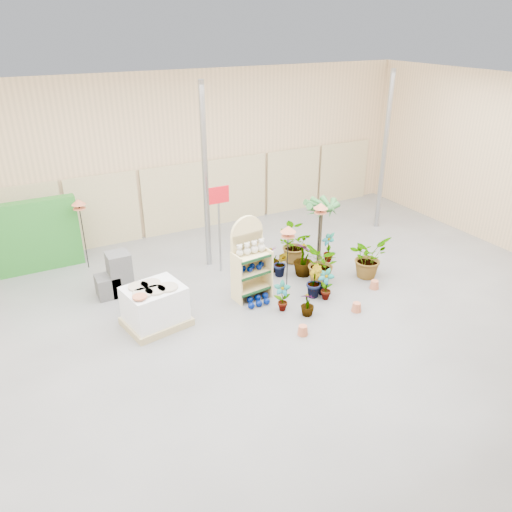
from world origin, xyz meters
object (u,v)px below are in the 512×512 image
at_px(bird_table_front, 288,231).
at_px(potted_plant_2, 322,264).
at_px(pallet_stack, 155,306).
at_px(display_shelf, 249,261).

relative_size(bird_table_front, potted_plant_2, 1.74).
relative_size(pallet_stack, potted_plant_2, 1.39).
bearing_deg(potted_plant_2, pallet_stack, 178.67).
height_order(display_shelf, bird_table_front, display_shelf).
height_order(display_shelf, potted_plant_2, display_shelf).
bearing_deg(pallet_stack, bird_table_front, -15.60).
xyz_separation_m(display_shelf, pallet_stack, (-2.24, -0.18, -0.43)).
height_order(pallet_stack, bird_table_front, bird_table_front).
height_order(pallet_stack, potted_plant_2, potted_plant_2).
bearing_deg(pallet_stack, display_shelf, -5.77).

